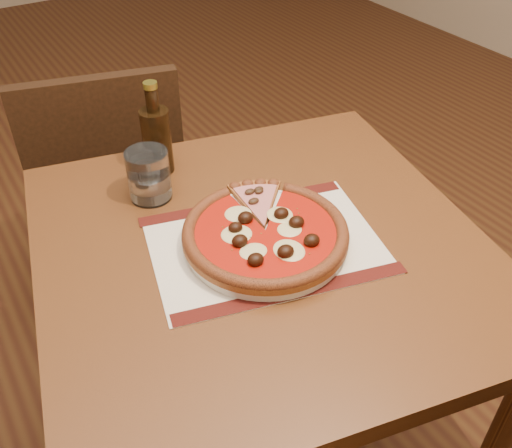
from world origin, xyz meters
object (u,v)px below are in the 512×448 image
(table, at_px, (261,282))
(chair_far, at_px, (111,183))
(pizza, at_px, (265,232))
(bottle, at_px, (157,138))
(plate, at_px, (265,240))
(water_glass, at_px, (149,175))

(table, xyz_separation_m, chair_far, (-0.06, 0.71, -0.16))
(pizza, distance_m, bottle, 0.34)
(plate, bearing_deg, table, 103.88)
(table, xyz_separation_m, plate, (0.00, -0.01, 0.11))
(plate, height_order, pizza, pizza)
(bottle, bearing_deg, plate, -80.24)
(table, xyz_separation_m, water_glass, (-0.11, 0.24, 0.15))
(table, distance_m, plate, 0.11)
(water_glass, xyz_separation_m, bottle, (0.06, 0.08, 0.03))
(chair_far, bearing_deg, pizza, 109.64)
(water_glass, bearing_deg, pizza, -65.53)
(chair_far, relative_size, water_glass, 8.33)
(water_glass, bearing_deg, bottle, 54.79)
(plate, relative_size, bottle, 1.44)
(bottle, bearing_deg, chair_far, 91.14)
(table, xyz_separation_m, pizza, (0.00, -0.01, 0.13))
(chair_far, bearing_deg, plate, 109.65)
(plate, bearing_deg, bottle, 99.76)
(water_glass, relative_size, bottle, 0.51)
(plate, bearing_deg, pizza, -109.74)
(table, height_order, pizza, pizza)
(table, xyz_separation_m, bottle, (-0.05, 0.32, 0.18))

